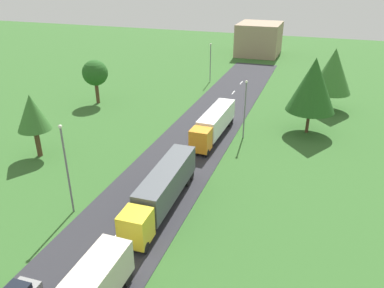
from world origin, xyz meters
name	(u,v)px	position (x,y,z in m)	size (l,w,h in m)	color
road	(114,238)	(0.00, 24.50, 0.03)	(10.00, 140.00, 0.06)	#2B2B30
lane_marking_centre	(74,286)	(0.00, 18.56, 0.07)	(0.16, 117.63, 0.01)	white
truck_second	(162,188)	(2.21, 30.35, 2.19)	(2.84, 14.22, 3.71)	yellow
truck_third	(214,123)	(2.21, 48.58, 2.13)	(2.79, 13.41, 3.57)	orange
lamppost_second	(66,166)	(-5.83, 26.80, 5.10)	(0.36, 0.36, 9.22)	slate
lamppost_third	(245,107)	(6.18, 49.69, 4.62)	(0.36, 0.36, 8.28)	slate
lamppost_fourth	(210,61)	(-6.40, 75.47, 4.44)	(0.36, 0.36, 7.93)	slate
tree_birch	(313,85)	(14.50, 54.63, 7.10)	(6.80, 6.80, 10.85)	#513823
tree_maple	(333,71)	(17.11, 65.90, 6.58)	(6.55, 6.55, 10.19)	#513823
tree_pine	(32,113)	(-17.09, 35.74, 5.79)	(4.07, 4.07, 8.10)	#513823
tree_elm	(95,73)	(-21.22, 56.09, 5.34)	(4.36, 4.36, 7.58)	#513823
distant_building	(259,39)	(-1.77, 106.07, 4.15)	(10.99, 12.87, 8.30)	#9E846B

